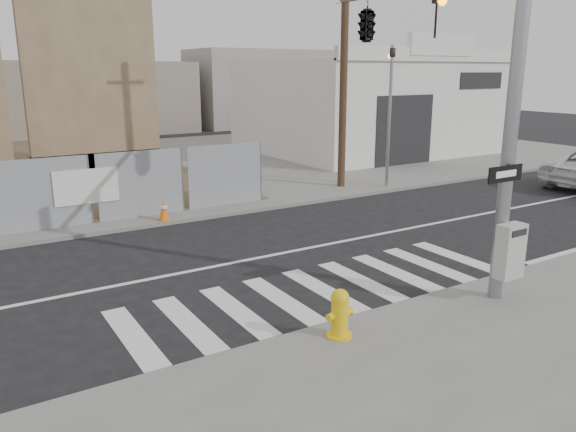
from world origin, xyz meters
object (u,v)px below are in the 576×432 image
signal_pole (409,54)px  traffic_cone_d (164,210)px  auto_shop (369,105)px  fire_hydrant (340,313)px

signal_pole → traffic_cone_d: bearing=119.3°
traffic_cone_d → auto_shop: bearing=30.2°
signal_pole → fire_hydrant: bearing=-145.3°
signal_pole → auto_shop: size_ratio=0.58×
fire_hydrant → traffic_cone_d: bearing=73.6°
fire_hydrant → traffic_cone_d: (0.09, 8.77, -0.11)m
signal_pole → traffic_cone_d: size_ratio=11.35×
fire_hydrant → auto_shop: bearing=33.4°
signal_pole → fire_hydrant: signal_pole is taller
auto_shop → fire_hydrant: auto_shop is taller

